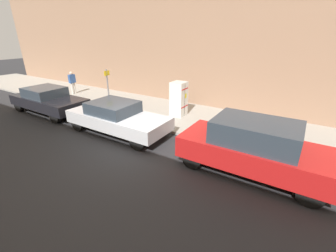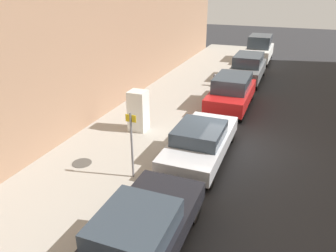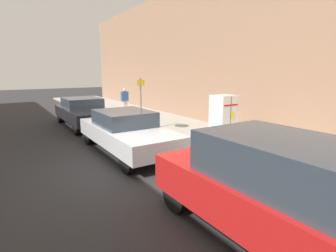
# 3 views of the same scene
# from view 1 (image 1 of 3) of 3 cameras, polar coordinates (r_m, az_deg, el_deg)

# --- Properties ---
(ground_plane) EXTENTS (80.00, 80.00, 0.00)m
(ground_plane) POSITION_cam_1_polar(r_m,az_deg,el_deg) (8.92, -9.59, -5.73)
(ground_plane) COLOR #28282B
(sidewalk_slab) EXTENTS (4.36, 44.00, 0.12)m
(sidewalk_slab) POSITION_cam_1_polar(r_m,az_deg,el_deg) (12.10, 3.77, 2.57)
(sidewalk_slab) COLOR #9E998E
(sidewalk_slab) RESTS_ON ground
(building_facade_near) EXTENTS (1.60, 39.60, 7.32)m
(building_facade_near) POSITION_cam_1_polar(r_m,az_deg,el_deg) (14.09, 10.37, 20.05)
(building_facade_near) COLOR #937056
(building_facade_near) RESTS_ON ground
(discarded_refrigerator) EXTENTS (0.76, 0.71, 1.78)m
(discarded_refrigerator) POSITION_cam_1_polar(r_m,az_deg,el_deg) (11.77, 2.73, 6.87)
(discarded_refrigerator) COLOR silver
(discarded_refrigerator) RESTS_ON sidewalk_slab
(manhole_cover) EXTENTS (0.70, 0.70, 0.02)m
(manhole_cover) POSITION_cam_1_polar(r_m,az_deg,el_deg) (14.40, -7.98, 5.95)
(manhole_cover) COLOR #47443F
(manhole_cover) RESTS_ON sidewalk_slab
(street_sign_post) EXTENTS (0.36, 0.07, 2.32)m
(street_sign_post) POSITION_cam_1_polar(r_m,az_deg,el_deg) (12.67, -14.97, 9.22)
(street_sign_post) COLOR slate
(street_sign_post) RESTS_ON sidewalk_slab
(pedestrian_walking_far) EXTENTS (0.45, 0.22, 1.57)m
(pedestrian_walking_far) POSITION_cam_1_polar(r_m,az_deg,el_deg) (17.71, -23.13, 10.43)
(pedestrian_walking_far) COLOR beige
(pedestrian_walking_far) RESTS_ON sidewalk_slab
(parked_sedan_dark) EXTENTS (1.90, 4.69, 1.42)m
(parked_sedan_dark) POSITION_cam_1_polar(r_m,az_deg,el_deg) (14.26, -28.16, 5.92)
(parked_sedan_dark) COLOR black
(parked_sedan_dark) RESTS_ON ground
(parked_sedan_silver) EXTENTS (1.88, 4.72, 1.40)m
(parked_sedan_silver) POSITION_cam_1_polar(r_m,az_deg,el_deg) (10.20, -12.85, 2.22)
(parked_sedan_silver) COLOR silver
(parked_sedan_silver) RESTS_ON ground
(parked_suv_red) EXTENTS (1.91, 4.54, 1.74)m
(parked_suv_red) POSITION_cam_1_polar(r_m,az_deg,el_deg) (7.52, 20.86, -4.91)
(parked_suv_red) COLOR red
(parked_suv_red) RESTS_ON ground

